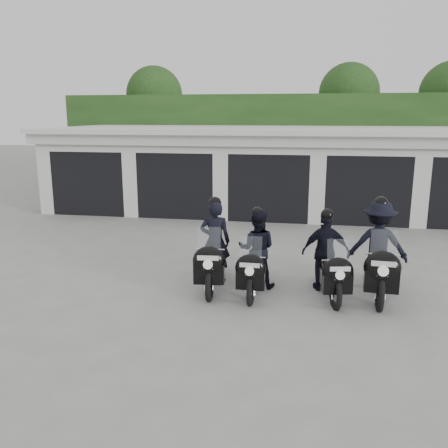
% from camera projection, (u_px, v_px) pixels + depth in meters
% --- Properties ---
extents(ground, '(80.00, 80.00, 0.00)m').
position_uv_depth(ground, '(246.00, 278.00, 10.23)').
color(ground, '#999994').
rests_on(ground, ground).
extents(garage_block, '(16.40, 6.80, 2.96)m').
position_uv_depth(garage_block, '(274.00, 170.00, 17.63)').
color(garage_block, silver).
rests_on(garage_block, ground).
extents(background_vegetation, '(20.00, 3.90, 5.80)m').
position_uv_depth(background_vegetation, '(290.00, 129.00, 21.93)').
color(background_vegetation, '#1E3D16').
rests_on(background_vegetation, ground).
extents(police_bike_a, '(0.75, 2.14, 1.86)m').
position_uv_depth(police_bike_a, '(214.00, 251.00, 9.59)').
color(police_bike_a, black).
rests_on(police_bike_a, ground).
extents(police_bike_b, '(0.77, 1.96, 1.71)m').
position_uv_depth(police_bike_b, '(256.00, 255.00, 9.41)').
color(police_bike_b, black).
rests_on(police_bike_b, ground).
extents(police_bike_c, '(1.02, 1.95, 1.71)m').
position_uv_depth(police_bike_c, '(327.00, 257.00, 9.22)').
color(police_bike_c, black).
rests_on(police_bike_c, ground).
extents(police_bike_d, '(1.20, 2.24, 1.95)m').
position_uv_depth(police_bike_d, '(378.00, 251.00, 9.25)').
color(police_bike_d, black).
rests_on(police_bike_d, ground).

